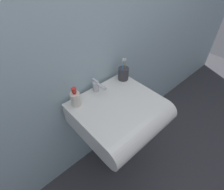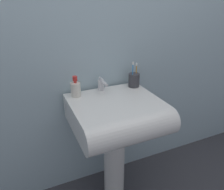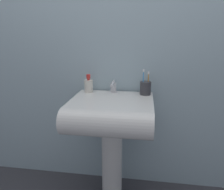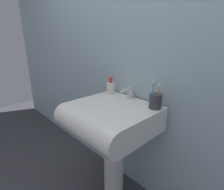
% 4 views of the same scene
% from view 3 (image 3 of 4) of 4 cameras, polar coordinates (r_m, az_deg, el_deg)
% --- Properties ---
extents(wall_back, '(5.00, 0.05, 2.40)m').
position_cam_3_polar(wall_back, '(1.80, 1.39, 12.32)').
color(wall_back, '#9EB7C1').
rests_on(wall_back, ground).
extents(sink_pedestal, '(0.16, 0.16, 0.67)m').
position_cam_3_polar(sink_pedestal, '(1.80, -0.01, -16.95)').
color(sink_pedestal, white).
rests_on(sink_pedestal, ground).
extents(sink_basin, '(0.59, 0.57, 0.18)m').
position_cam_3_polar(sink_basin, '(1.55, -0.37, -4.90)').
color(sink_basin, white).
rests_on(sink_basin, sink_pedestal).
extents(faucet, '(0.05, 0.14, 0.09)m').
position_cam_3_polar(faucet, '(1.75, 0.32, 2.23)').
color(faucet, silver).
rests_on(faucet, sink_basin).
extents(toothbrush_cup, '(0.09, 0.09, 0.20)m').
position_cam_3_polar(toothbrush_cup, '(1.71, 8.72, 1.84)').
color(toothbrush_cup, '#38383D').
rests_on(toothbrush_cup, sink_basin).
extents(soap_bottle, '(0.07, 0.07, 0.15)m').
position_cam_3_polar(soap_bottle, '(1.77, -6.12, 2.50)').
color(soap_bottle, silver).
rests_on(soap_bottle, sink_basin).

